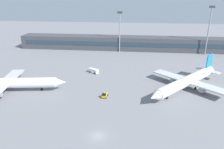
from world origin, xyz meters
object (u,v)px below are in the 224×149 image
baggage_tug_yellow (105,95)px  floodlight_tower_west (209,28)px  service_van_white (94,71)px  floodlight_tower_east (120,29)px  airplane_mid (187,81)px  airplane_near (7,83)px

baggage_tug_yellow → floodlight_tower_west: floodlight_tower_west is taller
service_van_white → floodlight_tower_east: 45.34m
service_van_white → floodlight_tower_east: (9.42, 42.11, 13.91)m
airplane_mid → baggage_tug_yellow: size_ratio=9.66×
floodlight_tower_west → airplane_near: bearing=-145.4°
service_van_white → floodlight_tower_east: bearing=77.4°
floodlight_tower_west → service_van_white: bearing=-147.9°
airplane_mid → service_van_white: 43.83m
floodlight_tower_west → floodlight_tower_east: size_ratio=1.15×
airplane_mid → floodlight_tower_west: floodlight_tower_west is taller
airplane_near → baggage_tug_yellow: airplane_near is taller
floodlight_tower_west → baggage_tug_yellow: bearing=-129.9°
airplane_near → service_van_white: 38.77m
airplane_near → airplane_mid: bearing=7.9°
airplane_near → floodlight_tower_west: (93.97, 64.79, 13.51)m
baggage_tug_yellow → floodlight_tower_east: bearing=89.8°
airplane_mid → floodlight_tower_east: 66.08m
airplane_mid → floodlight_tower_west: (22.83, 54.88, 13.52)m
airplane_mid → service_van_white: bearing=160.5°
baggage_tug_yellow → floodlight_tower_west: size_ratio=0.13×
airplane_mid → floodlight_tower_west: bearing=67.4°
airplane_mid → baggage_tug_yellow: airplane_mid is taller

